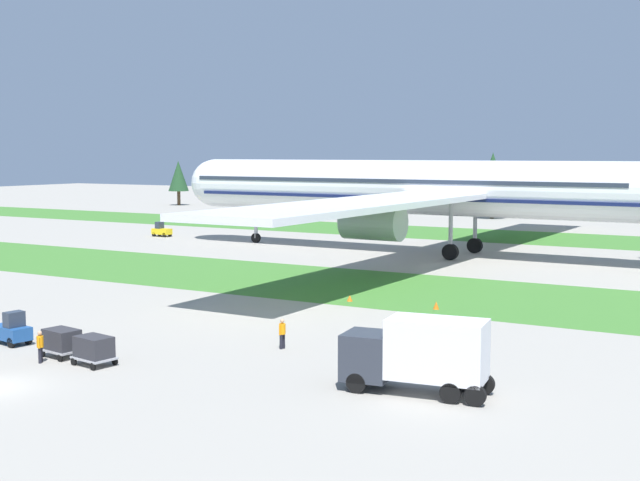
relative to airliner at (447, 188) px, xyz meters
name	(u,v)px	position (x,y,z in m)	size (l,w,h in m)	color
grass_strip_near	(350,285)	(0.74, -23.80, -7.37)	(320.00, 17.84, 0.01)	#3D752D
grass_strip_far	(517,237)	(0.74, 23.88, -7.37)	(320.00, 17.84, 0.01)	#3D752D
airliner	(447,188)	(0.00, 0.00, 0.00)	(69.25, 84.53, 20.59)	white
baggage_tug	(12,330)	(-6.12, -53.38, -6.56)	(2.77, 1.69, 1.97)	#1E4C8E
cargo_dolly_lead	(62,341)	(-1.16, -54.17, -6.45)	(2.41, 1.83, 1.55)	#A3A3A8
cargo_dolly_second	(94,348)	(1.70, -54.62, -6.45)	(2.41, 1.83, 1.55)	#A3A3A8
catering_truck	(418,352)	(18.61, -50.95, -5.42)	(7.20, 3.21, 3.58)	#2D333D
pushback_tractor	(161,230)	(-40.85, 0.64, -6.56)	(2.62, 1.34, 1.97)	yellow
ground_crew_marshaller	(40,345)	(-1.16, -55.67, -6.43)	(0.36, 0.48, 1.74)	black
ground_crew_loader	(282,332)	(8.30, -46.46, -6.43)	(0.36, 0.56, 1.74)	black
taxiway_marker_0	(436,305)	(11.28, -30.56, -7.09)	(0.44, 0.44, 0.56)	orange
taxiway_marker_1	(350,298)	(4.36, -30.75, -7.14)	(0.44, 0.44, 0.46)	orange
distant_tree_line	(587,182)	(2.65, 55.77, -0.96)	(171.13, 10.95, 11.27)	#4C3823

